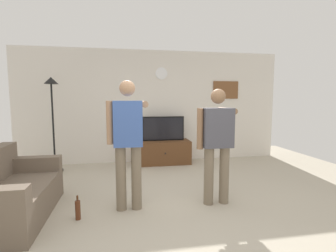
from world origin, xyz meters
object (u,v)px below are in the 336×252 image
object	(u,v)px
person_standing_nearer_lamp	(128,138)
side_couch	(8,194)
framed_picture	(226,90)
beverage_bottle	(78,210)
tv_stand	(163,152)
wall_clock	(161,73)
floor_lamp	(52,105)
person_standing_nearer_couch	(217,139)
television	(163,129)

from	to	relation	value
person_standing_nearer_lamp	side_couch	distance (m)	1.67
framed_picture	beverage_bottle	xyz separation A→B (m)	(-3.17, -2.86, -1.64)
framed_picture	side_couch	world-z (taller)	framed_picture
tv_stand	beverage_bottle	world-z (taller)	tv_stand
framed_picture	wall_clock	bearing A→B (deg)	-179.83
person_standing_nearer_lamp	side_couch	size ratio (longest dim) A/B	1.10
person_standing_nearer_lamp	beverage_bottle	world-z (taller)	person_standing_nearer_lamp
person_standing_nearer_lamp	beverage_bottle	size ratio (longest dim) A/B	5.64
floor_lamp	person_standing_nearer_lamp	bearing A→B (deg)	-54.34
tv_stand	beverage_bottle	xyz separation A→B (m)	(-1.51, -2.57, -0.14)
framed_picture	person_standing_nearer_lamp	xyz separation A→B (m)	(-2.52, -2.65, -0.76)
floor_lamp	tv_stand	bearing A→B (deg)	6.13
tv_stand	person_standing_nearer_couch	size ratio (longest dim) A/B	0.75
side_couch	beverage_bottle	distance (m)	0.91
side_couch	tv_stand	bearing A→B (deg)	45.00
person_standing_nearer_couch	side_couch	world-z (taller)	person_standing_nearer_couch
person_standing_nearer_couch	side_couch	xyz separation A→B (m)	(-2.79, 0.01, -0.63)
wall_clock	floor_lamp	xyz separation A→B (m)	(-2.37, -0.54, -0.73)
wall_clock	beverage_bottle	xyz separation A→B (m)	(-1.51, -2.86, -2.02)
tv_stand	framed_picture	bearing A→B (deg)	10.08
wall_clock	television	bearing A→B (deg)	-90.00
floor_lamp	person_standing_nearer_couch	distance (m)	3.53
person_standing_nearer_couch	tv_stand	bearing A→B (deg)	99.59
wall_clock	framed_picture	world-z (taller)	wall_clock
wall_clock	framed_picture	xyz separation A→B (m)	(1.66, 0.00, -0.38)
wall_clock	side_couch	size ratio (longest dim) A/B	0.18
tv_stand	person_standing_nearer_lamp	bearing A→B (deg)	-110.06
framed_picture	beverage_bottle	world-z (taller)	framed_picture
television	framed_picture	size ratio (longest dim) A/B	1.51
framed_picture	floor_lamp	world-z (taller)	framed_picture
beverage_bottle	side_couch	bearing A→B (deg)	167.94
television	wall_clock	world-z (taller)	wall_clock
tv_stand	person_standing_nearer_lamp	distance (m)	2.62
tv_stand	side_couch	bearing A→B (deg)	-135.00
tv_stand	framed_picture	size ratio (longest dim) A/B	1.88
framed_picture	person_standing_nearer_lamp	distance (m)	3.74
floor_lamp	beverage_bottle	xyz separation A→B (m)	(0.86, -2.31, -1.29)
wall_clock	person_standing_nearer_lamp	world-z (taller)	wall_clock
tv_stand	wall_clock	world-z (taller)	wall_clock
television	floor_lamp	bearing A→B (deg)	-172.77
television	beverage_bottle	xyz separation A→B (m)	(-1.51, -2.61, -0.71)
tv_stand	floor_lamp	world-z (taller)	floor_lamp
beverage_bottle	wall_clock	bearing A→B (deg)	62.14
tv_stand	person_standing_nearer_lamp	size ratio (longest dim) A/B	0.71
floor_lamp	framed_picture	bearing A→B (deg)	7.76
beverage_bottle	person_standing_nearer_lamp	bearing A→B (deg)	17.82
framed_picture	person_standing_nearer_couch	bearing A→B (deg)	-115.11
wall_clock	side_couch	world-z (taller)	wall_clock
framed_picture	side_couch	bearing A→B (deg)	-146.49
person_standing_nearer_lamp	side_couch	world-z (taller)	person_standing_nearer_lamp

